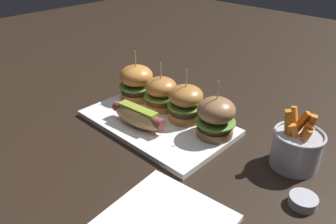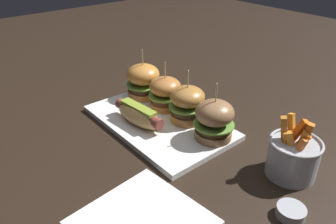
{
  "view_description": "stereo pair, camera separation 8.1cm",
  "coord_description": "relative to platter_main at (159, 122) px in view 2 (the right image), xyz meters",
  "views": [
    {
      "loc": [
        0.53,
        -0.51,
        0.45
      ],
      "look_at": [
        0.04,
        0.0,
        0.05
      ],
      "focal_mm": 34.93,
      "sensor_mm": 36.0,
      "label": 1
    },
    {
      "loc": [
        0.59,
        -0.45,
        0.45
      ],
      "look_at": [
        0.04,
        0.0,
        0.05
      ],
      "focal_mm": 34.93,
      "sensor_mm": 36.0,
      "label": 2
    }
  ],
  "objects": [
    {
      "name": "side_plate",
      "position": [
        0.25,
        -0.23,
        -0.0
      ],
      "size": [
        0.22,
        0.22,
        0.01
      ],
      "primitive_type": "cube",
      "rotation": [
        0.0,
        0.0,
        0.1
      ],
      "color": "white",
      "rests_on": "ground"
    },
    {
      "name": "ground_plane",
      "position": [
        0.0,
        0.0,
        -0.01
      ],
      "size": [
        3.0,
        3.0,
        0.0
      ],
      "primitive_type": "plane",
      "color": "black"
    },
    {
      "name": "slider_far_right",
      "position": [
        0.15,
        0.05,
        0.06
      ],
      "size": [
        0.1,
        0.1,
        0.14
      ],
      "color": "#8F6541",
      "rests_on": "platter_main"
    },
    {
      "name": "slider_center_left",
      "position": [
        -0.04,
        0.06,
        0.05
      ],
      "size": [
        0.09,
        0.09,
        0.13
      ],
      "color": "#B06F34",
      "rests_on": "platter_main"
    },
    {
      "name": "hot_dog",
      "position": [
        -0.02,
        -0.05,
        0.03
      ],
      "size": [
        0.16,
        0.07,
        0.05
      ],
      "color": "#E2AF65",
      "rests_on": "platter_main"
    },
    {
      "name": "slider_center_right",
      "position": [
        0.05,
        0.06,
        0.06
      ],
      "size": [
        0.09,
        0.09,
        0.14
      ],
      "color": "#AB7235",
      "rests_on": "platter_main"
    },
    {
      "name": "sauce_ramekin",
      "position": [
        0.4,
        -0.01,
        0.0
      ],
      "size": [
        0.05,
        0.05,
        0.02
      ],
      "color": "#A8AAB2",
      "rests_on": "ground"
    },
    {
      "name": "platter_main",
      "position": [
        0.0,
        0.0,
        0.0
      ],
      "size": [
        0.39,
        0.23,
        0.01
      ],
      "primitive_type": "cube",
      "color": "white",
      "rests_on": "ground"
    },
    {
      "name": "slider_far_left",
      "position": [
        -0.14,
        0.05,
        0.06
      ],
      "size": [
        0.1,
        0.1,
        0.14
      ],
      "color": "#C58037",
      "rests_on": "platter_main"
    },
    {
      "name": "fries_bucket",
      "position": [
        0.33,
        0.09,
        0.04
      ],
      "size": [
        0.11,
        0.11,
        0.13
      ],
      "color": "#A8AAB2",
      "rests_on": "ground"
    }
  ]
}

